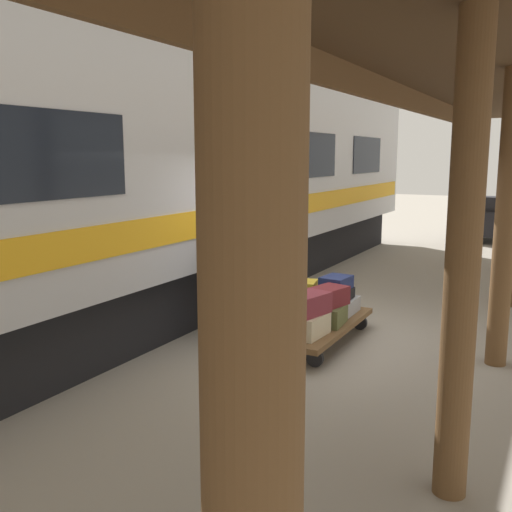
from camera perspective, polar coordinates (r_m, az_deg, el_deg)
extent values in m
plane|color=gray|center=(7.96, 8.50, -8.16)|extent=(60.00, 60.00, 0.00)
cylinder|color=brown|center=(7.21, 23.27, 3.12)|extent=(0.24, 0.24, 3.40)
cylinder|color=brown|center=(4.23, 19.60, -0.89)|extent=(0.24, 0.24, 3.40)
cylinder|color=brown|center=(1.45, -0.36, -21.19)|extent=(0.24, 0.24, 3.40)
cube|color=brown|center=(7.51, 11.80, 15.80)|extent=(0.08, 18.98, 0.30)
cube|color=#B7BABF|center=(9.19, -10.96, 9.08)|extent=(3.00, 18.46, 2.90)
cube|color=black|center=(9.40, -10.58, -2.57)|extent=(2.55, 17.53, 0.90)
cube|color=#99999E|center=(9.30, -11.28, 18.66)|extent=(2.76, 18.09, 0.20)
cube|color=gold|center=(8.37, -2.69, 3.70)|extent=(0.03, 18.09, 0.36)
cube|color=black|center=(14.26, 10.86, 9.70)|extent=(0.02, 2.03, 0.84)
cube|color=black|center=(11.22, 5.86, 9.82)|extent=(0.02, 2.03, 0.84)
cube|color=black|center=(5.79, -19.57, 9.33)|extent=(0.02, 2.03, 0.84)
cube|color=black|center=(8.37, -3.07, 6.44)|extent=(0.12, 1.10, 2.00)
cube|color=brown|center=(7.79, 4.97, -6.60)|extent=(1.17, 2.09, 0.07)
cylinder|color=black|center=(6.93, 5.79, -9.94)|extent=(0.21, 0.05, 0.21)
cylinder|color=black|center=(7.31, -1.06, -8.82)|extent=(0.21, 0.05, 0.21)
cylinder|color=black|center=(8.43, 10.15, -6.43)|extent=(0.21, 0.05, 0.21)
cylinder|color=black|center=(8.74, 4.30, -5.71)|extent=(0.21, 0.05, 0.21)
cube|color=beige|center=(7.14, 5.11, -6.75)|extent=(0.41, 0.57, 0.26)
cube|color=#9EA0A5|center=(8.18, 8.27, -4.87)|extent=(0.40, 0.63, 0.20)
cube|color=#AD231E|center=(8.37, 4.88, -4.56)|extent=(0.54, 0.56, 0.18)
cube|color=tan|center=(7.86, 3.22, -5.41)|extent=(0.47, 0.62, 0.20)
cube|color=#4C515B|center=(7.36, 1.32, -6.53)|extent=(0.52, 0.58, 0.18)
cube|color=brown|center=(7.65, 6.80, -5.72)|extent=(0.51, 0.56, 0.24)
cube|color=gold|center=(8.32, 4.87, -3.22)|extent=(0.38, 0.44, 0.23)
cube|color=black|center=(8.14, 8.02, -3.68)|extent=(0.39, 0.44, 0.14)
cube|color=navy|center=(8.08, 7.87, -2.60)|extent=(0.38, 0.47, 0.18)
cube|color=maroon|center=(7.58, 7.01, -3.97)|extent=(0.47, 0.62, 0.24)
cube|color=maroon|center=(7.09, 4.99, -4.69)|extent=(0.50, 0.63, 0.25)
cube|color=#1E666B|center=(7.79, 2.96, -4.23)|extent=(0.46, 0.53, 0.14)
cylinder|color=navy|center=(8.03, -0.38, -4.83)|extent=(0.16, 0.16, 0.82)
cylinder|color=navy|center=(7.84, -0.64, -5.20)|extent=(0.16, 0.16, 0.82)
cube|color=navy|center=(7.78, -0.51, 0.04)|extent=(0.41, 0.32, 0.60)
cylinder|color=tan|center=(7.73, -0.52, 2.45)|extent=(0.09, 0.09, 0.06)
sphere|color=tan|center=(7.72, -0.52, 3.48)|extent=(0.22, 0.22, 0.22)
cylinder|color=#A51919|center=(7.71, -0.52, 4.09)|extent=(0.21, 0.21, 0.06)
cylinder|color=navy|center=(7.96, -1.86, 0.99)|extent=(0.53, 0.26, 0.21)
cylinder|color=navy|center=(7.66, -2.35, 0.63)|extent=(0.53, 0.26, 0.21)
cylinder|color=#332D28|center=(8.10, -1.79, -4.71)|extent=(0.16, 0.16, 0.82)
cylinder|color=#332D28|center=(8.28, -1.25, -4.39)|extent=(0.16, 0.16, 0.82)
cube|color=silver|center=(8.04, -1.54, 0.36)|extent=(0.38, 0.26, 0.60)
cylinder|color=tan|center=(7.99, -1.55, 2.69)|extent=(0.09, 0.09, 0.06)
sphere|color=tan|center=(7.98, -1.56, 3.69)|extent=(0.22, 0.22, 0.22)
cylinder|color=#332D28|center=(7.97, -1.56, 4.28)|extent=(0.21, 0.21, 0.06)
cylinder|color=silver|center=(7.80, -0.50, 0.81)|extent=(0.54, 0.16, 0.21)
cylinder|color=silver|center=(8.09, 0.33, 1.14)|extent=(0.54, 0.16, 0.21)
cube|color=black|center=(18.06, 21.67, 3.13)|extent=(1.17, 1.75, 0.70)
cube|color=black|center=(17.67, 21.64, 4.63)|extent=(0.93, 0.74, 0.50)
cylinder|color=black|center=(17.46, 22.84, 1.69)|extent=(0.12, 0.40, 0.40)
cylinder|color=black|center=(17.57, 19.92, 1.92)|extent=(0.12, 0.40, 0.40)
cylinder|color=black|center=(18.65, 23.19, 2.14)|extent=(0.12, 0.40, 0.40)
cylinder|color=black|center=(18.75, 20.46, 2.35)|extent=(0.12, 0.40, 0.40)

